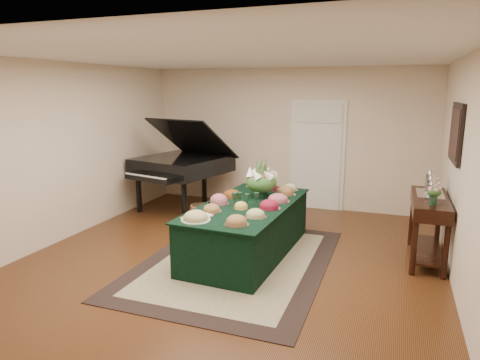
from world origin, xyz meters
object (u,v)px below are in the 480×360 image
(buffet_table, at_px, (248,229))
(floral_centerpiece, at_px, (261,179))
(grand_piano, at_px, (182,164))
(mahogany_sideboard, at_px, (429,212))

(buffet_table, xyz_separation_m, floral_centerpiece, (0.06, 0.44, 0.64))
(grand_piano, xyz_separation_m, mahogany_sideboard, (4.30, -1.13, -0.20))
(buffet_table, relative_size, floral_centerpiece, 5.23)
(buffet_table, bearing_deg, floral_centerpiece, 82.82)
(floral_centerpiece, height_order, mahogany_sideboard, floral_centerpiece)
(mahogany_sideboard, bearing_deg, grand_piano, 165.30)
(buffet_table, distance_m, grand_piano, 2.65)
(floral_centerpiece, xyz_separation_m, mahogany_sideboard, (2.30, 0.17, -0.32))
(floral_centerpiece, height_order, grand_piano, grand_piano)
(grand_piano, bearing_deg, buffet_table, -41.89)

